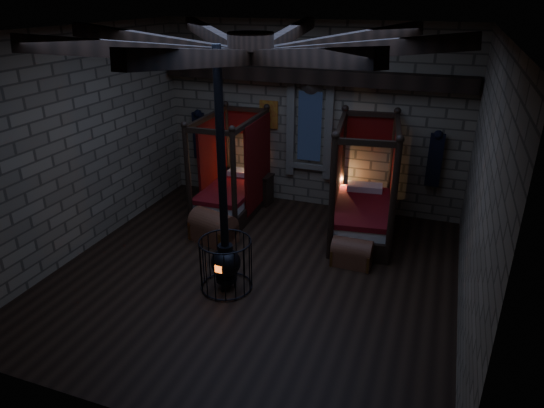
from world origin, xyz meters
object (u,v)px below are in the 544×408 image
(trunk_right, at_px, (352,253))
(bed_right, at_px, (362,208))
(trunk_left, at_px, (213,228))
(stove, at_px, (226,258))
(bed_left, at_px, (233,189))

(trunk_right, bearing_deg, bed_right, 93.69)
(bed_right, bearing_deg, trunk_right, -94.61)
(bed_right, xyz_separation_m, trunk_right, (0.07, -1.33, -0.35))
(trunk_left, relative_size, stove, 0.25)
(bed_left, bearing_deg, trunk_left, -83.31)
(bed_left, distance_m, trunk_right, 3.41)
(bed_right, xyz_separation_m, stove, (-1.81, -2.86, -0.01))
(bed_left, distance_m, stove, 3.18)
(stove, bearing_deg, bed_left, 117.99)
(bed_left, height_order, bed_right, bed_right)
(trunk_left, bearing_deg, stove, -39.92)
(bed_left, relative_size, trunk_right, 3.05)
(bed_left, distance_m, trunk_left, 1.50)
(bed_right, height_order, trunk_right, bed_right)
(stove, bearing_deg, trunk_left, 129.40)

